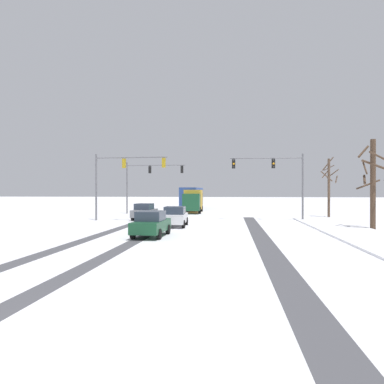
{
  "coord_description": "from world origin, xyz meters",
  "views": [
    {
      "loc": [
        3.17,
        -6.65,
        2.91
      ],
      "look_at": [
        0.0,
        20.84,
        2.8
      ],
      "focal_mm": 32.22,
      "sensor_mm": 36.0,
      "label": 1
    }
  ],
  "objects_px": {
    "traffic_signal_near_left": "(121,172)",
    "traffic_signal_near_right": "(277,172)",
    "bus_oncoming": "(192,196)",
    "box_truck_delivery": "(193,200)",
    "car_dark_green_third": "(151,224)",
    "car_grey_lead": "(144,211)",
    "traffic_signal_far_left": "(147,176)",
    "bare_tree_sidewalk_mid": "(373,181)",
    "car_white_second": "(175,216)",
    "bare_tree_sidewalk_far": "(329,185)"
  },
  "relations": [
    {
      "from": "traffic_signal_far_left",
      "to": "bare_tree_sidewalk_far",
      "type": "height_order",
      "value": "bare_tree_sidewalk_far"
    },
    {
      "from": "traffic_signal_near_left",
      "to": "traffic_signal_near_right",
      "type": "height_order",
      "value": "same"
    },
    {
      "from": "bare_tree_sidewalk_mid",
      "to": "traffic_signal_near_left",
      "type": "bearing_deg",
      "value": 166.08
    },
    {
      "from": "car_grey_lead",
      "to": "car_dark_green_third",
      "type": "bearing_deg",
      "value": -73.65
    },
    {
      "from": "traffic_signal_near_left",
      "to": "traffic_signal_near_right",
      "type": "bearing_deg",
      "value": 7.81
    },
    {
      "from": "traffic_signal_near_left",
      "to": "car_white_second",
      "type": "height_order",
      "value": "traffic_signal_near_left"
    },
    {
      "from": "traffic_signal_near_left",
      "to": "car_white_second",
      "type": "relative_size",
      "value": 1.75
    },
    {
      "from": "traffic_signal_far_left",
      "to": "bare_tree_sidewalk_far",
      "type": "xyz_separation_m",
      "value": [
        21.23,
        -3.11,
        -1.14
      ]
    },
    {
      "from": "traffic_signal_far_left",
      "to": "bus_oncoming",
      "type": "bearing_deg",
      "value": 71.51
    },
    {
      "from": "traffic_signal_near_left",
      "to": "traffic_signal_far_left",
      "type": "height_order",
      "value": "same"
    },
    {
      "from": "traffic_signal_far_left",
      "to": "car_white_second",
      "type": "distance_m",
      "value": 16.51
    },
    {
      "from": "car_grey_lead",
      "to": "car_white_second",
      "type": "relative_size",
      "value": 1.0
    },
    {
      "from": "car_grey_lead",
      "to": "bare_tree_sidewalk_far",
      "type": "relative_size",
      "value": 0.62
    },
    {
      "from": "car_white_second",
      "to": "box_truck_delivery",
      "type": "xyz_separation_m",
      "value": [
        -0.53,
        17.85,
        0.82
      ]
    },
    {
      "from": "car_grey_lead",
      "to": "bus_oncoming",
      "type": "relative_size",
      "value": 0.38
    },
    {
      "from": "traffic_signal_near_right",
      "to": "box_truck_delivery",
      "type": "relative_size",
      "value": 0.95
    },
    {
      "from": "car_grey_lead",
      "to": "car_dark_green_third",
      "type": "xyz_separation_m",
      "value": [
        3.64,
        -12.4,
        0.0
      ]
    },
    {
      "from": "traffic_signal_near_right",
      "to": "car_white_second",
      "type": "relative_size",
      "value": 1.71
    },
    {
      "from": "car_grey_lead",
      "to": "bare_tree_sidewalk_mid",
      "type": "height_order",
      "value": "bare_tree_sidewalk_mid"
    },
    {
      "from": "bus_oncoming",
      "to": "box_truck_delivery",
      "type": "height_order",
      "value": "bus_oncoming"
    },
    {
      "from": "car_white_second",
      "to": "car_dark_green_third",
      "type": "distance_m",
      "value": 6.23
    },
    {
      "from": "traffic_signal_near_right",
      "to": "car_grey_lead",
      "type": "distance_m",
      "value": 13.66
    },
    {
      "from": "traffic_signal_near_left",
      "to": "car_grey_lead",
      "type": "distance_m",
      "value": 4.58
    },
    {
      "from": "traffic_signal_far_left",
      "to": "car_white_second",
      "type": "height_order",
      "value": "traffic_signal_far_left"
    },
    {
      "from": "car_grey_lead",
      "to": "bare_tree_sidewalk_mid",
      "type": "xyz_separation_m",
      "value": [
        19.18,
        -6.69,
        2.81
      ]
    },
    {
      "from": "traffic_signal_near_right",
      "to": "car_grey_lead",
      "type": "relative_size",
      "value": 1.71
    },
    {
      "from": "bare_tree_sidewalk_mid",
      "to": "box_truck_delivery",
      "type": "bearing_deg",
      "value": 130.31
    },
    {
      "from": "car_dark_green_third",
      "to": "box_truck_delivery",
      "type": "bearing_deg",
      "value": 90.05
    },
    {
      "from": "traffic_signal_near_right",
      "to": "bare_tree_sidewalk_mid",
      "type": "bearing_deg",
      "value": -50.16
    },
    {
      "from": "traffic_signal_near_left",
      "to": "bare_tree_sidewalk_mid",
      "type": "distance_m",
      "value": 21.8
    },
    {
      "from": "traffic_signal_near_right",
      "to": "box_truck_delivery",
      "type": "distance_m",
      "value": 14.86
    },
    {
      "from": "traffic_signal_near_right",
      "to": "car_dark_green_third",
      "type": "relative_size",
      "value": 1.72
    },
    {
      "from": "bare_tree_sidewalk_far",
      "to": "bare_tree_sidewalk_mid",
      "type": "bearing_deg",
      "value": -90.88
    },
    {
      "from": "car_white_second",
      "to": "car_dark_green_third",
      "type": "relative_size",
      "value": 1.0
    },
    {
      "from": "car_dark_green_third",
      "to": "car_grey_lead",
      "type": "bearing_deg",
      "value": 106.35
    },
    {
      "from": "car_dark_green_third",
      "to": "bus_oncoming",
      "type": "distance_m",
      "value": 33.78
    },
    {
      "from": "box_truck_delivery",
      "to": "bare_tree_sidewalk_far",
      "type": "distance_m",
      "value": 16.99
    },
    {
      "from": "traffic_signal_far_left",
      "to": "bus_oncoming",
      "type": "xyz_separation_m",
      "value": [
        4.23,
        12.65,
        -2.71
      ]
    },
    {
      "from": "traffic_signal_near_left",
      "to": "traffic_signal_near_right",
      "type": "relative_size",
      "value": 1.02
    },
    {
      "from": "bus_oncoming",
      "to": "traffic_signal_near_left",
      "type": "bearing_deg",
      "value": -100.75
    },
    {
      "from": "bare_tree_sidewalk_mid",
      "to": "traffic_signal_near_right",
      "type": "bearing_deg",
      "value": 129.84
    },
    {
      "from": "car_grey_lead",
      "to": "bus_oncoming",
      "type": "distance_m",
      "value": 21.5
    },
    {
      "from": "traffic_signal_near_right",
      "to": "bare_tree_sidewalk_mid",
      "type": "xyz_separation_m",
      "value": [
        6.09,
        -7.3,
        -1.06
      ]
    },
    {
      "from": "car_white_second",
      "to": "bare_tree_sidewalk_mid",
      "type": "relative_size",
      "value": 0.62
    },
    {
      "from": "traffic_signal_far_left",
      "to": "car_grey_lead",
      "type": "bearing_deg",
      "value": -77.9
    },
    {
      "from": "traffic_signal_near_right",
      "to": "bare_tree_sidewalk_far",
      "type": "distance_m",
      "value": 8.08
    },
    {
      "from": "traffic_signal_near_right",
      "to": "bare_tree_sidewalk_far",
      "type": "relative_size",
      "value": 1.06
    },
    {
      "from": "traffic_signal_far_left",
      "to": "bare_tree_sidewalk_mid",
      "type": "bearing_deg",
      "value": -36.16
    },
    {
      "from": "traffic_signal_far_left",
      "to": "car_grey_lead",
      "type": "xyz_separation_m",
      "value": [
        1.86,
        -8.68,
        -3.89
      ]
    },
    {
      "from": "box_truck_delivery",
      "to": "car_dark_green_third",
      "type": "bearing_deg",
      "value": -89.95
    }
  ]
}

